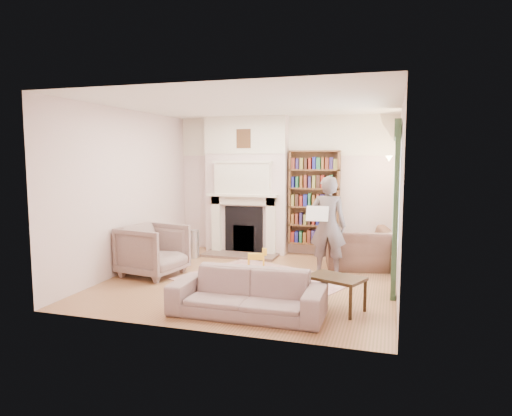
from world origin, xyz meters
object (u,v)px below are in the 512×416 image
(armchair_reading, at_px, (357,248))
(coffee_table, at_px, (336,293))
(bookcase, at_px, (314,198))
(man_reading, at_px, (328,226))
(rocking_horse, at_px, (256,259))
(armchair_left, at_px, (153,250))
(sofa, at_px, (247,293))
(paraffin_heater, at_px, (193,244))

(armchair_reading, xyz_separation_m, coffee_table, (-0.09, -2.38, -0.14))
(bookcase, bearing_deg, man_reading, -71.45)
(armchair_reading, distance_m, rocking_horse, 1.82)
(coffee_table, bearing_deg, armchair_left, -172.67)
(bookcase, bearing_deg, rocking_horse, -117.83)
(sofa, height_order, man_reading, man_reading)
(armchair_reading, xyz_separation_m, man_reading, (-0.45, -0.60, 0.48))
(armchair_left, xyz_separation_m, rocking_horse, (1.55, 0.85, -0.23))
(armchair_reading, relative_size, armchair_left, 1.19)
(armchair_left, bearing_deg, armchair_reading, -55.49)
(armchair_reading, xyz_separation_m, paraffin_heater, (-3.18, -0.05, -0.09))
(paraffin_heater, bearing_deg, coffee_table, -37.10)
(bookcase, relative_size, paraffin_heater, 3.36)
(coffee_table, relative_size, paraffin_heater, 1.27)
(armchair_reading, height_order, coffee_table, armchair_reading)
(coffee_table, height_order, rocking_horse, coffee_table)
(bookcase, xyz_separation_m, armchair_reading, (0.92, -0.82, -0.81))
(paraffin_heater, bearing_deg, rocking_horse, -21.98)
(armchair_reading, relative_size, rocking_horse, 2.52)
(sofa, bearing_deg, paraffin_heater, 125.43)
(sofa, bearing_deg, armchair_reading, 68.23)
(armchair_reading, height_order, sofa, armchair_reading)
(paraffin_heater, relative_size, rocking_horse, 1.24)
(paraffin_heater, bearing_deg, armchair_left, -92.55)
(coffee_table, bearing_deg, bookcase, 127.57)
(armchair_left, bearing_deg, coffee_table, -95.92)
(man_reading, height_order, coffee_table, man_reading)
(bookcase, bearing_deg, sofa, -93.30)
(sofa, bearing_deg, armchair_left, 146.28)
(bookcase, relative_size, sofa, 0.95)
(sofa, height_order, paraffin_heater, sofa)
(sofa, bearing_deg, coffee_table, 25.68)
(bookcase, bearing_deg, coffee_table, -75.42)
(armchair_reading, distance_m, armchair_left, 3.57)
(sofa, bearing_deg, man_reading, 73.00)
(rocking_horse, bearing_deg, man_reading, -8.84)
(armchair_reading, height_order, paraffin_heater, armchair_reading)
(man_reading, bearing_deg, armchair_reading, -127.47)
(bookcase, xyz_separation_m, paraffin_heater, (-2.25, -0.86, -0.90))
(man_reading, bearing_deg, paraffin_heater, -12.05)
(coffee_table, xyz_separation_m, paraffin_heater, (-3.09, 2.33, 0.05))
(armchair_reading, relative_size, paraffin_heater, 2.03)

